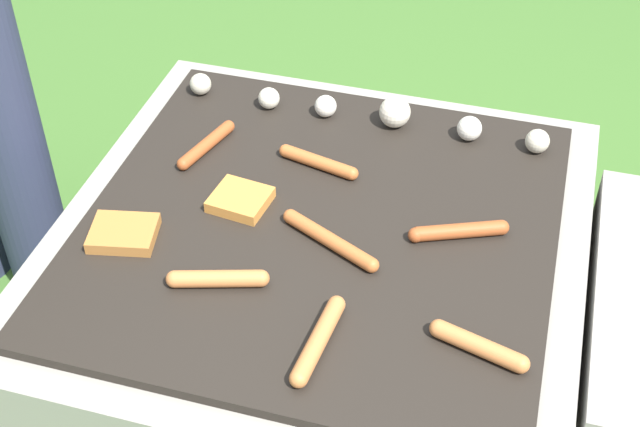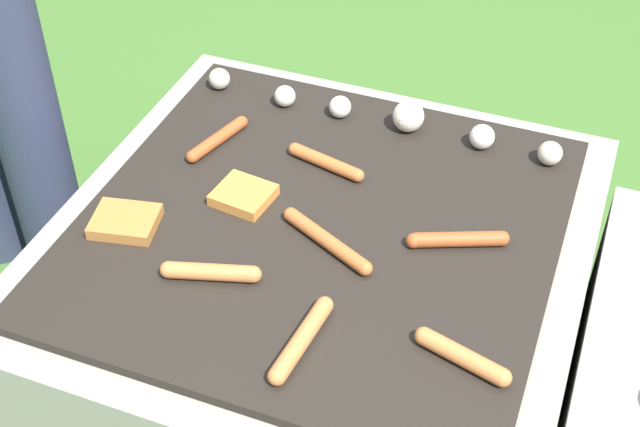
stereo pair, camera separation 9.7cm
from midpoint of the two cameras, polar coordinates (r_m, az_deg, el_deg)
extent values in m
plane|color=#3D6628|center=(1.72, 1.64, -9.69)|extent=(14.00, 14.00, 0.00)
cube|color=gray|center=(1.59, 1.76, -5.77)|extent=(0.86, 0.86, 0.35)
cube|color=black|center=(1.47, 1.90, -0.91)|extent=(0.76, 0.76, 0.02)
cylinder|color=#2D334C|center=(1.71, -17.21, 7.65)|extent=(0.13, 0.13, 0.89)
cylinder|color=#B7602D|center=(1.41, 2.41, -1.80)|extent=(0.16, 0.10, 0.02)
sphere|color=#B7602D|center=(1.37, 4.95, -3.57)|extent=(0.02, 0.02, 0.02)
sphere|color=#B7602D|center=(1.46, 0.03, -0.12)|extent=(0.02, 0.02, 0.02)
cylinder|color=#C6753D|center=(1.36, -4.99, -3.82)|extent=(0.13, 0.06, 0.03)
sphere|color=#C6753D|center=(1.37, -7.69, -3.65)|extent=(0.03, 0.03, 0.03)
sphere|color=#C6753D|center=(1.35, -2.25, -3.98)|extent=(0.03, 0.03, 0.03)
cylinder|color=#A34C23|center=(1.44, 10.75, -1.69)|extent=(0.14, 0.08, 0.02)
sphere|color=#A34C23|center=(1.42, 7.98, -1.76)|extent=(0.02, 0.02, 0.02)
sphere|color=#A34C23|center=(1.45, 13.46, -1.62)|extent=(0.02, 0.02, 0.02)
cylinder|color=#B7602D|center=(1.56, 2.16, 3.26)|extent=(0.14, 0.05, 0.02)
sphere|color=#B7602D|center=(1.59, 0.13, 4.10)|extent=(0.02, 0.02, 0.02)
sphere|color=#B7602D|center=(1.54, 4.25, 2.39)|extent=(0.02, 0.02, 0.02)
cylinder|color=#C6753D|center=(1.27, 11.30, -9.03)|extent=(0.13, 0.06, 0.03)
sphere|color=#C6753D|center=(1.28, 8.85, -7.83)|extent=(0.03, 0.03, 0.03)
sphere|color=#C6753D|center=(1.26, 13.81, -10.24)|extent=(0.03, 0.03, 0.03)
cylinder|color=#A34C23|center=(1.62, -4.87, 4.73)|extent=(0.06, 0.13, 0.02)
sphere|color=#A34C23|center=(1.66, -3.36, 5.83)|extent=(0.02, 0.02, 0.02)
sphere|color=#A34C23|center=(1.59, -6.44, 3.58)|extent=(0.02, 0.02, 0.02)
cylinder|color=#C6753D|center=(1.27, 1.04, -8.13)|extent=(0.04, 0.15, 0.03)
sphere|color=#C6753D|center=(1.31, 2.44, -5.96)|extent=(0.03, 0.03, 0.03)
sphere|color=#C6753D|center=(1.22, -0.47, -10.46)|extent=(0.03, 0.03, 0.03)
cube|color=#B27033|center=(1.47, -10.52, -0.56)|extent=(0.12, 0.10, 0.02)
cube|color=#D18438|center=(1.50, -3.06, 1.12)|extent=(0.10, 0.10, 0.02)
sphere|color=beige|center=(1.77, -4.88, 8.56)|extent=(0.04, 0.04, 0.04)
sphere|color=beige|center=(1.72, -0.63, 7.49)|extent=(0.04, 0.04, 0.04)
sphere|color=silver|center=(1.69, 2.96, 6.80)|extent=(0.04, 0.04, 0.04)
sphere|color=beige|center=(1.66, 7.37, 6.15)|extent=(0.06, 0.06, 0.06)
sphere|color=silver|center=(1.64, 12.03, 4.79)|extent=(0.05, 0.05, 0.05)
sphere|color=beige|center=(1.63, 16.19, 3.68)|extent=(0.04, 0.04, 0.04)
camera|label=1|loc=(0.05, -88.07, 1.69)|focal=50.00mm
camera|label=2|loc=(0.05, 91.93, -1.69)|focal=50.00mm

